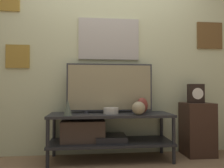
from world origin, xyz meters
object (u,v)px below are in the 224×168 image
vase_round_glass (139,108)px  vase_slim_bronze (68,107)px  mantel_clock (196,94)px  television (110,87)px  vase_wide_bowl (111,111)px  vase_urn_stoneware (142,106)px

vase_round_glass → vase_slim_bronze: vase_slim_bronze is taller
vase_round_glass → mantel_clock: mantel_clock is taller
television → mantel_clock: bearing=-3.0°
vase_wide_bowl → mantel_clock: (1.10, 0.08, 0.20)m
vase_round_glass → vase_wide_bowl: bearing=156.2°
television → vase_wide_bowl: 0.31m
mantel_clock → television: bearing=177.0°
vase_slim_bronze → vase_wide_bowl: size_ratio=1.03×
vase_wide_bowl → vase_urn_stoneware: (0.38, 0.02, 0.06)m
television → vase_wide_bowl: (0.00, -0.13, -0.28)m
television → mantel_clock: 1.11m
television → vase_wide_bowl: bearing=-88.7°
vase_urn_stoneware → mantel_clock: size_ratio=0.78×
vase_slim_bronze → mantel_clock: 1.63m
vase_wide_bowl → mantel_clock: bearing=3.9°
television → vase_slim_bronze: television is taller
vase_round_glass → vase_urn_stoneware: (0.08, 0.15, 0.02)m
vase_round_glass → vase_wide_bowl: (-0.30, 0.13, -0.04)m
vase_urn_stoneware → mantel_clock: 0.74m
mantel_clock → vase_slim_bronze: bearing=-172.1°
vase_wide_bowl → vase_urn_stoneware: vase_urn_stoneware is taller
vase_slim_bronze → vase_wide_bowl: 0.52m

